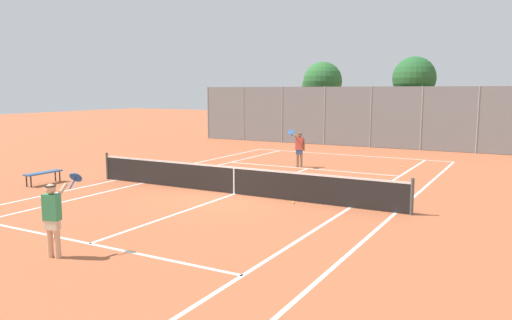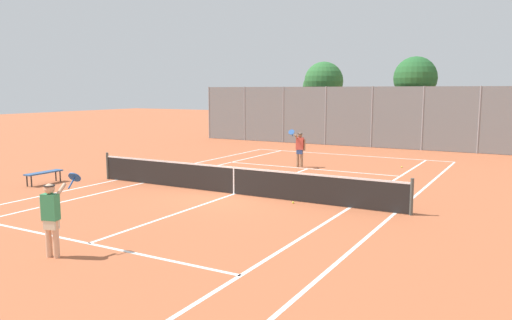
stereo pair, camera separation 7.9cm
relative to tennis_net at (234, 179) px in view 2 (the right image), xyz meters
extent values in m
plane|color=#B25B38|center=(0.00, 0.00, -0.51)|extent=(120.00, 120.00, 0.00)
cube|color=white|center=(0.00, 11.90, -0.51)|extent=(11.00, 0.10, 0.01)
cube|color=white|center=(-5.50, 0.00, -0.51)|extent=(0.10, 23.80, 0.01)
cube|color=white|center=(5.50, 0.00, -0.51)|extent=(0.10, 23.80, 0.01)
cube|color=white|center=(-4.13, 0.00, -0.51)|extent=(0.10, 23.80, 0.01)
cube|color=white|center=(4.13, 0.00, -0.51)|extent=(0.10, 23.80, 0.01)
cube|color=white|center=(0.00, -6.40, -0.51)|extent=(8.26, 0.10, 0.01)
cube|color=white|center=(0.00, 6.40, -0.51)|extent=(8.26, 0.10, 0.01)
cube|color=white|center=(0.00, 0.00, -0.51)|extent=(0.10, 12.80, 0.01)
cylinder|color=#474C47|center=(-5.95, 0.00, 0.03)|extent=(0.10, 0.10, 1.07)
cylinder|color=#474C47|center=(5.95, 0.00, 0.03)|extent=(0.10, 0.10, 1.07)
cube|color=black|center=(0.00, 0.00, -0.04)|extent=(11.90, 0.02, 0.89)
cube|color=white|center=(0.00, 0.00, 0.41)|extent=(11.90, 0.03, 0.06)
cube|color=white|center=(0.00, 0.00, -0.06)|extent=(0.05, 0.03, 0.89)
cylinder|color=#D8A884|center=(0.00, -7.47, -0.10)|extent=(0.13, 0.13, 0.82)
cylinder|color=#D8A884|center=(0.17, -7.42, -0.10)|extent=(0.13, 0.13, 0.82)
cube|color=beige|center=(0.09, -7.45, 0.23)|extent=(0.32, 0.25, 0.24)
cube|color=#338C59|center=(0.09, -7.45, 0.59)|extent=(0.38, 0.28, 0.56)
sphere|color=#D8A884|center=(0.09, -7.45, 0.98)|extent=(0.22, 0.22, 0.22)
cylinder|color=black|center=(0.09, -7.45, 1.05)|extent=(0.23, 0.23, 0.02)
cylinder|color=#D8A884|center=(-0.13, -7.51, 0.53)|extent=(0.08, 0.08, 0.52)
cylinder|color=#D8A884|center=(0.18, -7.28, 0.88)|extent=(0.20, 0.46, 0.35)
cylinder|color=#1E4C99|center=(0.23, -6.99, 1.04)|extent=(0.10, 0.25, 0.22)
cylinder|color=#1E4C99|center=(0.20, -6.88, 1.15)|extent=(0.32, 0.26, 0.23)
cylinder|color=#936B4C|center=(-0.45, 6.64, -0.10)|extent=(0.13, 0.13, 0.82)
cylinder|color=#936B4C|center=(-0.63, 6.62, -0.10)|extent=(0.13, 0.13, 0.82)
cube|color=#334C8C|center=(-0.54, 6.63, 0.23)|extent=(0.31, 0.22, 0.24)
cube|color=#D84C3F|center=(-0.54, 6.63, 0.59)|extent=(0.37, 0.25, 0.56)
sphere|color=#936B4C|center=(-0.54, 6.63, 0.98)|extent=(0.22, 0.22, 0.22)
cylinder|color=black|center=(-0.54, 6.63, 1.05)|extent=(0.23, 0.23, 0.02)
cylinder|color=#936B4C|center=(-0.32, 6.67, 0.53)|extent=(0.08, 0.08, 0.52)
cylinder|color=#936B4C|center=(-0.64, 6.47, 0.88)|extent=(0.15, 0.46, 0.35)
cylinder|color=#1E4C99|center=(-0.73, 6.19, 1.04)|extent=(0.07, 0.25, 0.22)
cylinder|color=#1E4C99|center=(-0.71, 6.08, 1.15)|extent=(0.31, 0.24, 0.23)
sphere|color=#D1DB33|center=(3.63, 8.78, -0.48)|extent=(0.07, 0.07, 0.07)
sphere|color=#D1DB33|center=(-2.34, 3.19, -0.48)|extent=(0.07, 0.07, 0.07)
sphere|color=#D1DB33|center=(1.13, 2.19, -0.48)|extent=(0.07, 0.07, 0.07)
sphere|color=#D1DB33|center=(2.39, -0.31, -0.48)|extent=(0.07, 0.07, 0.07)
cube|color=#33598C|center=(-7.28, -1.96, -0.07)|extent=(0.36, 1.50, 0.05)
cylinder|color=#262626|center=(-7.15, -1.33, -0.30)|extent=(0.05, 0.05, 0.41)
cylinder|color=#262626|center=(-7.15, -2.60, -0.30)|extent=(0.05, 0.05, 0.41)
cylinder|color=#262626|center=(-7.40, -1.33, -0.30)|extent=(0.05, 0.05, 0.41)
cylinder|color=#262626|center=(-7.40, -2.60, -0.30)|extent=(0.05, 0.05, 0.41)
cylinder|color=gray|center=(-12.19, 16.15, 1.38)|extent=(0.08, 0.08, 3.78)
cylinder|color=gray|center=(-9.14, 16.15, 1.38)|extent=(0.08, 0.08, 3.78)
cylinder|color=gray|center=(-6.09, 16.15, 1.38)|extent=(0.08, 0.08, 3.78)
cylinder|color=gray|center=(-3.05, 16.15, 1.38)|extent=(0.08, 0.08, 3.78)
cylinder|color=gray|center=(0.00, 16.15, 1.38)|extent=(0.08, 0.08, 3.78)
cylinder|color=gray|center=(3.05, 16.15, 1.38)|extent=(0.08, 0.08, 3.78)
cylinder|color=gray|center=(6.09, 16.15, 1.38)|extent=(0.08, 0.08, 3.78)
cube|color=slate|center=(0.00, 16.15, 1.38)|extent=(24.38, 0.02, 3.74)
cylinder|color=brown|center=(-4.52, 19.42, 1.09)|extent=(0.30, 0.30, 3.19)
sphere|color=#2D6B33|center=(-4.52, 19.42, 3.65)|extent=(2.77, 2.77, 2.77)
sphere|color=#2D6B33|center=(-5.10, 19.54, 3.31)|extent=(2.01, 2.01, 2.01)
cylinder|color=brown|center=(2.20, 17.69, 1.17)|extent=(0.26, 0.26, 3.35)
sphere|color=#26602D|center=(2.20, 17.69, 3.77)|extent=(2.64, 2.64, 2.64)
sphere|color=#26602D|center=(1.92, 18.09, 3.44)|extent=(1.74, 1.74, 1.74)
camera|label=1|loc=(8.83, -14.30, 3.03)|focal=35.00mm
camera|label=2|loc=(8.90, -14.26, 3.03)|focal=35.00mm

